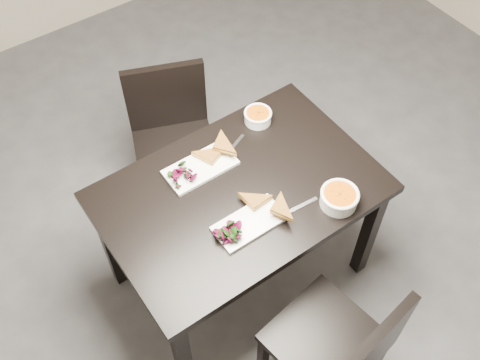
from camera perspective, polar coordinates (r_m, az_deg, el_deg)
The scene contains 14 objects.
ground at distance 3.11m, azimuth 2.07°, elevation -8.12°, with size 5.00×5.00×0.00m, color #47474C.
table at distance 2.52m, azimuth 0.00°, elevation -2.33°, with size 1.20×0.80×0.75m.
chair_near at distance 2.42m, azimuth 10.23°, elevation -16.39°, with size 0.48×0.48×0.85m.
chair_far at distance 3.03m, azimuth -6.89°, elevation 4.73°, with size 0.55×0.55×0.85m.
plate_near at distance 2.33m, azimuth 0.95°, elevation -4.39°, with size 0.30×0.15×0.01m, color white.
sandwich_near at distance 2.34m, azimuth 2.04°, elevation -2.94°, with size 0.15×0.11×0.05m, color #A96B23, non-canonical shape.
salad_near at distance 2.28m, azimuth -1.09°, elevation -5.22°, with size 0.09×0.08×0.04m, color black, non-canonical shape.
soup_bowl_near at distance 2.40m, azimuth 10.03°, elevation -1.75°, with size 0.17×0.17×0.07m.
cutlery_near at distance 2.40m, azimuth 6.04°, elevation -2.71°, with size 0.18×0.02×0.00m, color silver.
plate_far at distance 2.51m, azimuth -4.04°, elevation 1.27°, with size 0.32×0.16×0.02m, color white.
sandwich_far at distance 2.50m, azimuth -2.64°, elevation 2.21°, with size 0.16×0.12×0.05m, color #A96B23, non-canonical shape.
salad_far at distance 2.46m, azimuth -6.04°, elevation 0.66°, with size 0.10×0.09×0.04m, color black, non-canonical shape.
soup_bowl_far at distance 2.68m, azimuth 1.82°, elevation 6.51°, with size 0.13×0.13×0.06m.
cutlery_far at distance 2.59m, azimuth -0.73°, elevation 3.36°, with size 0.18×0.02×0.00m, color silver.
Camera 1 is at (-0.96, -1.17, 2.72)m, focal length 42.09 mm.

